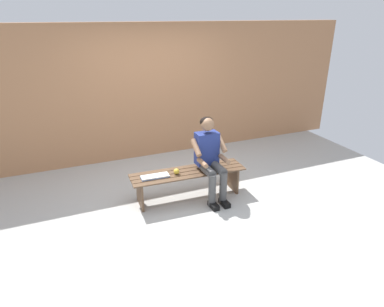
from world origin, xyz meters
TOP-DOWN VIEW (x-y plane):
  - ground_plane at (1.13, 1.00)m, footprint 10.00×7.00m
  - brick_wall at (0.50, -1.96)m, footprint 9.50×0.24m
  - bench_near at (0.00, 0.00)m, footprint 1.76×0.51m
  - person_seated at (-0.31, 0.10)m, footprint 0.50×0.69m
  - apple at (0.19, 0.02)m, footprint 0.09×0.09m
  - book_open at (0.52, -0.01)m, footprint 0.42×0.18m

SIDE VIEW (x-z plane):
  - ground_plane at x=1.13m, z-range -0.04..0.00m
  - bench_near at x=0.00m, z-range 0.12..0.55m
  - book_open at x=0.52m, z-range 0.43..0.46m
  - apple at x=0.19m, z-range 0.44..0.52m
  - person_seated at x=-0.31m, z-range 0.06..1.30m
  - brick_wall at x=0.50m, z-range 0.00..2.50m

